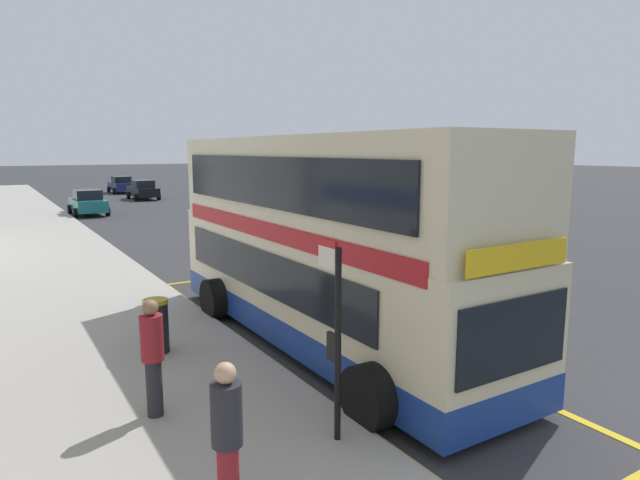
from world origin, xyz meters
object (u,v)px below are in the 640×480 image
at_px(parked_car_teal_across, 88,203).
at_px(litter_bin, 156,326).
at_px(pedestrian_further_back, 153,353).
at_px(double_decker_bus, 321,248).
at_px(parked_car_navy_far, 121,185).
at_px(parked_car_black_kerbside, 143,190).
at_px(bus_stop_sign, 335,325).
at_px(pedestrian_waiting_near_sign, 227,435).

relative_size(parked_car_teal_across, litter_bin, 3.89).
xyz_separation_m(parked_car_teal_across, pedestrian_further_back, (-3.69, -29.54, 0.33)).
height_order(double_decker_bus, parked_car_navy_far, double_decker_bus).
distance_m(parked_car_navy_far, pedestrian_further_back, 48.06).
bearing_deg(pedestrian_further_back, parked_car_black_kerbside, 76.30).
height_order(bus_stop_sign, parked_car_teal_across, bus_stop_sign).
height_order(parked_car_teal_across, parked_car_black_kerbside, same).
xyz_separation_m(parked_car_black_kerbside, litter_bin, (-8.77, -36.42, -0.12)).
bearing_deg(litter_bin, parked_car_navy_far, 78.93).
height_order(pedestrian_waiting_near_sign, pedestrian_further_back, pedestrian_further_back).
distance_m(parked_car_teal_across, parked_car_navy_far, 18.51).
bearing_deg(pedestrian_waiting_near_sign, litter_bin, 82.63).
xyz_separation_m(parked_car_navy_far, pedestrian_further_back, (-9.46, -47.12, 0.33)).
bearing_deg(litter_bin, pedestrian_waiting_near_sign, -97.37).
distance_m(parked_car_teal_across, litter_bin, 27.06).
xyz_separation_m(parked_car_navy_far, parked_car_black_kerbside, (0.07, -8.06, 0.00)).
xyz_separation_m(parked_car_teal_across, litter_bin, (-2.94, -26.90, -0.12)).
bearing_deg(parked_car_teal_across, parked_car_navy_far, 69.95).
xyz_separation_m(bus_stop_sign, litter_bin, (-1.22, 4.59, -1.09)).
height_order(parked_car_navy_far, litter_bin, parked_car_navy_far).
xyz_separation_m(parked_car_black_kerbside, pedestrian_waiting_near_sign, (-9.47, -41.86, 0.32)).
bearing_deg(pedestrian_waiting_near_sign, parked_car_navy_far, 79.33).
height_order(parked_car_navy_far, parked_car_black_kerbside, same).
relative_size(parked_car_teal_across, pedestrian_waiting_near_sign, 2.34).
relative_size(parked_car_navy_far, pedestrian_further_back, 2.32).
distance_m(bus_stop_sign, parked_car_teal_across, 31.55).
xyz_separation_m(double_decker_bus, pedestrian_waiting_near_sign, (-4.02, -4.58, -0.94)).
bearing_deg(litter_bin, parked_car_black_kerbside, 76.46).
xyz_separation_m(parked_car_navy_far, litter_bin, (-8.70, -44.49, -0.12)).
distance_m(parked_car_black_kerbside, pedestrian_waiting_near_sign, 42.92).
relative_size(parked_car_teal_across, parked_car_black_kerbside, 1.00).
xyz_separation_m(double_decker_bus, bus_stop_sign, (-2.10, -3.73, -0.29)).
distance_m(double_decker_bus, pedestrian_further_back, 4.54).
bearing_deg(parked_car_teal_across, double_decker_bus, -91.14).
relative_size(double_decker_bus, parked_car_teal_across, 2.39).
xyz_separation_m(bus_stop_sign, pedestrian_further_back, (-1.97, 1.95, -0.63)).
bearing_deg(parked_car_teal_across, parked_car_black_kerbside, 56.62).
relative_size(double_decker_bus, pedestrian_waiting_near_sign, 5.60).
bearing_deg(bus_stop_sign, parked_car_black_kerbside, 79.57).
height_order(parked_car_navy_far, pedestrian_further_back, pedestrian_further_back).
height_order(double_decker_bus, bus_stop_sign, double_decker_bus).
height_order(double_decker_bus, pedestrian_further_back, double_decker_bus).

